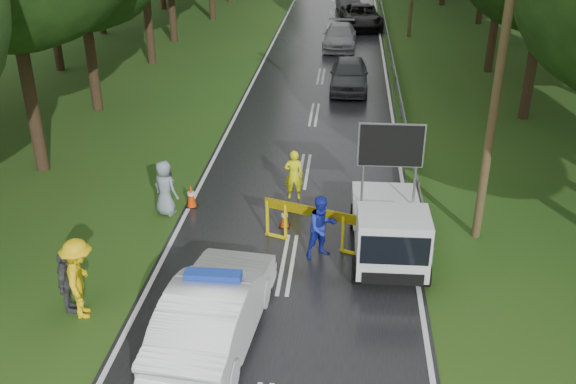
# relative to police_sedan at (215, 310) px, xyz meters

# --- Properties ---
(ground) EXTENTS (160.00, 160.00, 0.00)m
(ground) POSITION_rel_police_sedan_xyz_m (1.26, 3.23, -0.81)
(ground) COLOR #1B4513
(ground) RESTS_ON ground
(road) EXTENTS (7.00, 140.00, 0.02)m
(road) POSITION_rel_police_sedan_xyz_m (1.26, 33.23, -0.80)
(road) COLOR black
(road) RESTS_ON ground
(guardrail) EXTENTS (0.12, 60.06, 0.70)m
(guardrail) POSITION_rel_police_sedan_xyz_m (4.96, 32.90, -0.26)
(guardrail) COLOR gray
(guardrail) RESTS_ON ground
(utility_pole_near) EXTENTS (1.40, 0.24, 10.00)m
(utility_pole_near) POSITION_rel_police_sedan_xyz_m (6.46, 5.23, 4.26)
(utility_pole_near) COLOR #44351F
(utility_pole_near) RESTS_ON ground
(police_sedan) EXTENTS (2.15, 5.02, 1.77)m
(police_sedan) POSITION_rel_police_sedan_xyz_m (0.00, 0.00, 0.00)
(police_sedan) COLOR white
(police_sedan) RESTS_ON ground
(work_truck) EXTENTS (2.00, 4.30, 3.39)m
(work_truck) POSITION_rel_police_sedan_xyz_m (3.89, 3.79, 0.11)
(work_truck) COLOR gray
(work_truck) RESTS_ON ground
(barrier) EXTENTS (2.79, 0.98, 1.21)m
(barrier) POSITION_rel_police_sedan_xyz_m (1.88, 4.23, 0.10)
(barrier) COLOR yellow
(barrier) RESTS_ON ground
(officer) EXTENTS (0.62, 0.43, 1.64)m
(officer) POSITION_rel_police_sedan_xyz_m (1.08, 7.13, 0.01)
(officer) COLOR #EBF40D
(officer) RESTS_ON ground
(civilian) EXTENTS (1.09, 1.02, 1.77)m
(civilian) POSITION_rel_police_sedan_xyz_m (2.13, 3.73, 0.08)
(civilian) COLOR #1928A5
(civilian) RESTS_ON ground
(bystander_left) EXTENTS (1.08, 1.44, 1.99)m
(bystander_left) POSITION_rel_police_sedan_xyz_m (-3.24, 0.62, 0.19)
(bystander_left) COLOR yellow
(bystander_left) RESTS_ON ground
(bystander_mid) EXTENTS (0.57, 0.98, 1.58)m
(bystander_mid) POSITION_rel_police_sedan_xyz_m (-3.64, 0.73, -0.02)
(bystander_mid) COLOR #404147
(bystander_mid) RESTS_ON ground
(bystander_right) EXTENTS (1.00, 0.88, 1.72)m
(bystander_right) POSITION_rel_police_sedan_xyz_m (-2.67, 5.73, 0.05)
(bystander_right) COLOR gray
(bystander_right) RESTS_ON ground
(queue_car_first) EXTENTS (1.80, 4.44, 1.51)m
(queue_car_first) POSITION_rel_police_sedan_xyz_m (2.70, 19.13, -0.05)
(queue_car_first) COLOR #3E4246
(queue_car_first) RESTS_ON ground
(queue_car_second) EXTENTS (2.01, 4.73, 1.36)m
(queue_car_second) POSITION_rel_police_sedan_xyz_m (2.06, 27.68, -0.13)
(queue_car_second) COLOR #A4A5AC
(queue_car_second) RESTS_ON ground
(queue_car_third) EXTENTS (3.15, 5.75, 1.53)m
(queue_car_third) POSITION_rel_police_sedan_xyz_m (3.38, 33.68, -0.05)
(queue_car_third) COLOR black
(queue_car_third) RESTS_ON ground
(queue_car_fourth) EXTENTS (2.08, 4.57, 1.45)m
(queue_car_fourth) POSITION_rel_police_sedan_xyz_m (2.42, 39.68, -0.08)
(queue_car_fourth) COLOR #43464B
(queue_car_fourth) RESTS_ON ground
(cone_near_left) EXTENTS (0.33, 0.33, 0.69)m
(cone_near_left) POSITION_rel_police_sedan_xyz_m (-1.24, -0.77, -0.47)
(cone_near_left) COLOR black
(cone_near_left) RESTS_ON ground
(cone_center) EXTENTS (0.31, 0.31, 0.65)m
(cone_center) POSITION_rel_police_sedan_xyz_m (0.98, 5.23, -0.49)
(cone_center) COLOR black
(cone_center) RESTS_ON ground
(cone_far) EXTENTS (0.30, 0.30, 0.64)m
(cone_far) POSITION_rel_police_sedan_xyz_m (2.07, 5.73, -0.50)
(cone_far) COLOR black
(cone_far) RESTS_ON ground
(cone_left_mid) EXTENTS (0.36, 0.36, 0.76)m
(cone_left_mid) POSITION_rel_police_sedan_xyz_m (-2.01, 6.23, -0.44)
(cone_left_mid) COLOR black
(cone_left_mid) RESTS_ON ground
(cone_right) EXTENTS (0.38, 0.38, 0.80)m
(cone_right) POSITION_rel_police_sedan_xyz_m (4.76, 4.73, -0.42)
(cone_right) COLOR black
(cone_right) RESTS_ON ground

